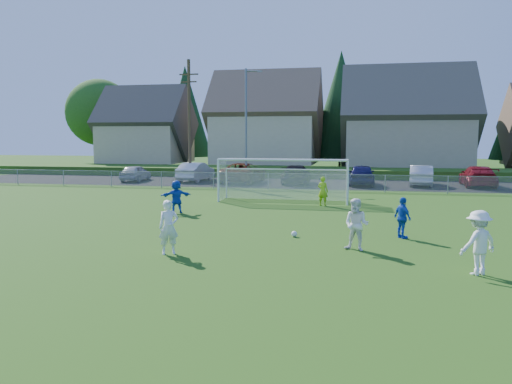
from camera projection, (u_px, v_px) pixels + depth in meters
The scene contains 23 objects.
ground at pixel (196, 276), 13.37m from camera, with size 160.00×160.00×0.00m, color #193D0C.
asphalt_lot at pixel (305, 183), 40.14m from camera, with size 60.00×60.00×0.00m, color black.
grass_embankment at pixel (313, 172), 47.40m from camera, with size 70.00×6.00×0.80m, color #1E420F.
soccer_ball at pixel (294, 234), 18.57m from camera, with size 0.22×0.22×0.22m, color white.
player_white_a at pixel (169, 227), 15.77m from camera, with size 0.63×0.41×1.72m, color white.
player_white_b at pixel (357, 225), 16.26m from camera, with size 0.83×0.65×1.71m, color white.
player_white_c at pixel (478, 243), 13.39m from camera, with size 1.13×0.65×1.75m, color white.
player_blue_a at pixel (403, 218), 18.25m from camera, with size 0.89×0.37×1.52m, color blue.
player_blue_b at pixel (176, 197), 24.35m from camera, with size 1.50×0.48×1.62m, color blue.
goalkeeper at pixel (323, 191), 26.96m from camera, with size 0.58×0.38×1.60m, color #9DD619.
car_a at pixel (135, 173), 42.25m from camera, with size 1.62×4.02×1.37m, color #A1A3A8.
car_b at pixel (196, 172), 42.15m from camera, with size 1.68×4.81×1.58m, color silver.
car_c at pixel (243, 173), 40.82m from camera, with size 2.67×5.78×1.61m, color #65200B.
car_d at pixel (296, 174), 39.78m from camera, with size 2.10×5.15×1.50m, color black.
car_e at pixel (361, 175), 38.49m from camera, with size 1.94×4.82×1.64m, color #121341.
car_f at pixel (421, 176), 38.20m from camera, with size 1.64×4.72×1.55m, color silver.
car_g at pixel (478, 176), 37.38m from camera, with size 2.19×5.38×1.56m, color maroon.
soccer_goal at pixel (284, 173), 28.82m from camera, with size 7.42×1.90×2.50m.
chainlink_fence at pixel (296, 182), 34.72m from camera, with size 52.06×0.06×1.20m.
streetlight at pixel (247, 123), 39.04m from camera, with size 1.38×0.18×9.00m.
utility_pole at pixel (189, 120), 40.99m from camera, with size 1.60×0.26×10.00m.
houses_row at pixel (338, 103), 53.52m from camera, with size 53.90×11.45×13.27m.
tree_row at pixel (333, 110), 59.86m from camera, with size 65.98×12.36×13.80m.
Camera 1 is at (4.20, -12.45, 3.69)m, focal length 35.00 mm.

